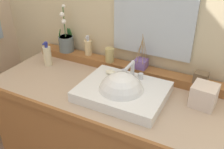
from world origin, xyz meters
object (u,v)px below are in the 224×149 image
(soap_bar, at_px, (111,72))
(tumbler_cup, at_px, (110,55))
(potted_plant, at_px, (66,41))
(soap_dispenser, at_px, (88,47))
(trinket_box, at_px, (201,78))
(reed_diffuser, at_px, (141,63))
(tissue_box, at_px, (204,95))
(lotion_bottle, at_px, (47,55))
(sink_basin, at_px, (122,93))

(soap_bar, distance_m, tumbler_cup, 0.19)
(soap_bar, bearing_deg, potted_plant, 159.55)
(soap_dispenser, xyz_separation_m, trinket_box, (0.80, -0.03, -0.03))
(soap_dispenser, distance_m, reed_diffuser, 0.42)
(tissue_box, bearing_deg, soap_dispenser, 168.56)
(soap_bar, distance_m, reed_diffuser, 0.22)
(trinket_box, bearing_deg, lotion_bottle, -167.70)
(soap_bar, bearing_deg, tumbler_cup, 119.66)
(potted_plant, xyz_separation_m, tissue_box, (1.03, -0.16, -0.07))
(tumbler_cup, relative_size, reed_diffuser, 0.42)
(lotion_bottle, height_order, tissue_box, lotion_bottle)
(tumbler_cup, distance_m, reed_diffuser, 0.23)
(sink_basin, xyz_separation_m, potted_plant, (-0.60, 0.29, 0.11))
(soap_dispenser, xyz_separation_m, tissue_box, (0.85, -0.17, -0.05))
(trinket_box, xyz_separation_m, lotion_bottle, (-1.03, -0.15, -0.02))
(soap_bar, relative_size, tissue_box, 0.54)
(sink_basin, relative_size, reed_diffuser, 2.10)
(reed_diffuser, bearing_deg, soap_bar, -127.50)
(potted_plant, relative_size, trinket_box, 4.29)
(trinket_box, relative_size, lotion_bottle, 0.45)
(potted_plant, height_order, soap_dispenser, potted_plant)
(sink_basin, distance_m, potted_plant, 0.68)
(tumbler_cup, bearing_deg, sink_basin, -50.86)
(trinket_box, distance_m, tissue_box, 0.15)
(sink_basin, xyz_separation_m, soap_dispenser, (-0.42, 0.31, 0.09))
(soap_bar, distance_m, trinket_box, 0.54)
(potted_plant, relative_size, tumbler_cup, 3.52)
(tumbler_cup, height_order, lotion_bottle, lotion_bottle)
(sink_basin, distance_m, soap_bar, 0.19)
(tissue_box, bearing_deg, soap_bar, -178.11)
(sink_basin, relative_size, lotion_bottle, 2.80)
(tumbler_cup, relative_size, tissue_box, 0.75)
(soap_dispenser, bearing_deg, trinket_box, -2.25)
(sink_basin, distance_m, tissue_box, 0.45)
(reed_diffuser, height_order, lotion_bottle, reed_diffuser)
(lotion_bottle, distance_m, tissue_box, 1.08)
(soap_dispenser, relative_size, tumbler_cup, 1.48)
(potted_plant, bearing_deg, tumbler_cup, -2.11)
(tissue_box, bearing_deg, potted_plant, 171.46)
(sink_basin, bearing_deg, tissue_box, 17.72)
(soap_dispenser, xyz_separation_m, tumbler_cup, (0.19, -0.03, -0.01))
(reed_diffuser, relative_size, trinket_box, 2.93)
(potted_plant, distance_m, trinket_box, 0.99)
(reed_diffuser, xyz_separation_m, tissue_box, (0.43, -0.16, -0.03))
(reed_diffuser, relative_size, lotion_bottle, 1.34)
(potted_plant, relative_size, lotion_bottle, 1.95)
(reed_diffuser, distance_m, lotion_bottle, 0.67)
(trinket_box, bearing_deg, soap_dispenser, -178.25)
(reed_diffuser, bearing_deg, tissue_box, -19.79)
(potted_plant, height_order, tumbler_cup, potted_plant)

